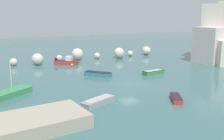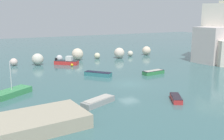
% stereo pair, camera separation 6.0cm
% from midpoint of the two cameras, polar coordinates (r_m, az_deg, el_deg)
% --- Properties ---
extents(cove_water, '(160.00, 160.00, 0.00)m').
position_cam_midpoint_polar(cove_water, '(37.90, 3.70, -2.99)').
color(cove_water, '#3A6264').
rests_on(cove_water, ground).
extents(rock_breakwater, '(40.36, 4.36, 2.46)m').
position_cam_midpoint_polar(rock_breakwater, '(55.95, -9.31, 2.90)').
color(rock_breakwater, beige).
rests_on(rock_breakwater, ground).
extents(stone_dock, '(9.78, 5.84, 1.24)m').
position_cam_midpoint_polar(stone_dock, '(24.27, -16.74, -10.80)').
color(stone_dock, '#A19881').
rests_on(stone_dock, ground).
extents(channel_buoy, '(0.51, 0.51, 0.51)m').
position_cam_midpoint_polar(channel_buoy, '(50.84, -8.51, 1.09)').
color(channel_buoy, gold).
rests_on(channel_buoy, cove_water).
extents(moored_boat_0, '(3.89, 1.58, 0.63)m').
position_cam_midpoint_polar(moored_boat_0, '(44.32, 8.86, -0.45)').
color(moored_boat_0, '#328146').
rests_on(moored_boat_0, cove_water).
extents(moored_boat_2, '(5.04, 4.30, 4.25)m').
position_cam_midpoint_polar(moored_boat_2, '(34.82, -20.50, -4.50)').
color(moored_boat_2, '#398C51').
rests_on(moored_boat_2, cove_water).
extents(moored_boat_4, '(2.93, 3.53, 0.68)m').
position_cam_midpoint_polar(moored_boat_4, '(23.58, -20.85, -12.56)').
color(moored_boat_4, '#365EB2').
rests_on(moored_boat_4, cove_water).
extents(moored_boat_5, '(3.80, 4.10, 0.66)m').
position_cam_midpoint_polar(moored_boat_5, '(42.54, -2.97, -0.85)').
color(moored_boat_5, teal).
rests_on(moored_boat_5, cove_water).
extents(moored_boat_6, '(4.38, 2.85, 0.71)m').
position_cam_midpoint_polar(moored_boat_6, '(29.46, -2.92, -6.73)').
color(moored_boat_6, gray).
rests_on(moored_boat_6, cove_water).
extents(moored_boat_7, '(2.39, 3.12, 0.58)m').
position_cam_midpoint_polar(moored_boat_7, '(31.56, 13.55, -5.89)').
color(moored_boat_7, red).
rests_on(moored_boat_7, cove_water).
extents(moored_boat_8, '(4.61, 4.07, 1.64)m').
position_cam_midpoint_polar(moored_boat_8, '(52.74, -9.59, 1.75)').
color(moored_boat_8, red).
rests_on(moored_boat_8, cove_water).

